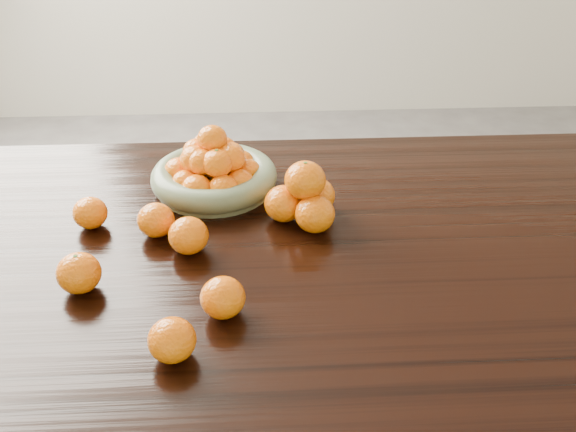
{
  "coord_description": "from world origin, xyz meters",
  "views": [
    {
      "loc": [
        -0.08,
        -1.08,
        1.49
      ],
      "look_at": [
        -0.02,
        -0.02,
        0.83
      ],
      "focal_mm": 40.0,
      "sensor_mm": 36.0,
      "label": 1
    }
  ],
  "objects_px": {
    "dining_table": "(299,279)",
    "fruit_bowl": "(214,171)",
    "orange_pyramid": "(305,198)",
    "loose_orange_0": "(79,273)"
  },
  "relations": [
    {
      "from": "dining_table",
      "to": "orange_pyramid",
      "type": "bearing_deg",
      "value": 79.53
    },
    {
      "from": "dining_table",
      "to": "fruit_bowl",
      "type": "relative_size",
      "value": 6.86
    },
    {
      "from": "loose_orange_0",
      "to": "orange_pyramid",
      "type": "bearing_deg",
      "value": 27.17
    },
    {
      "from": "orange_pyramid",
      "to": "fruit_bowl",
      "type": "bearing_deg",
      "value": 144.1
    },
    {
      "from": "dining_table",
      "to": "orange_pyramid",
      "type": "distance_m",
      "value": 0.17
    },
    {
      "from": "fruit_bowl",
      "to": "loose_orange_0",
      "type": "height_order",
      "value": "fruit_bowl"
    },
    {
      "from": "loose_orange_0",
      "to": "dining_table",
      "type": "bearing_deg",
      "value": 17.3
    },
    {
      "from": "orange_pyramid",
      "to": "loose_orange_0",
      "type": "height_order",
      "value": "orange_pyramid"
    },
    {
      "from": "dining_table",
      "to": "loose_orange_0",
      "type": "xyz_separation_m",
      "value": [
        -0.41,
        -0.13,
        0.13
      ]
    },
    {
      "from": "fruit_bowl",
      "to": "loose_orange_0",
      "type": "bearing_deg",
      "value": -121.99
    }
  ]
}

